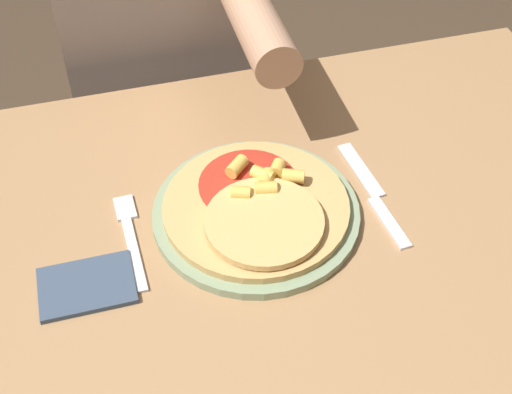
% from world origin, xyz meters
% --- Properties ---
extents(dining_table, '(1.26, 0.73, 0.73)m').
position_xyz_m(dining_table, '(0.00, 0.00, 0.62)').
color(dining_table, '#9E754C').
rests_on(dining_table, ground_plane).
extents(plate, '(0.29, 0.29, 0.01)m').
position_xyz_m(plate, '(0.05, 0.02, 0.73)').
color(plate, gray).
rests_on(plate, dining_table).
extents(pizza, '(0.26, 0.26, 0.04)m').
position_xyz_m(pizza, '(0.05, 0.02, 0.75)').
color(pizza, tan).
rests_on(pizza, plate).
extents(fork, '(0.03, 0.18, 0.00)m').
position_xyz_m(fork, '(-0.13, 0.04, 0.73)').
color(fork, silver).
rests_on(fork, dining_table).
extents(knife, '(0.03, 0.22, 0.00)m').
position_xyz_m(knife, '(0.22, 0.02, 0.73)').
color(knife, silver).
rests_on(knife, dining_table).
extents(napkin, '(0.12, 0.09, 0.01)m').
position_xyz_m(napkin, '(-0.20, -0.04, 0.73)').
color(napkin, '#38475B').
rests_on(napkin, dining_table).
extents(person_diner, '(0.37, 0.52, 1.22)m').
position_xyz_m(person_diner, '(0.00, 0.55, 0.71)').
color(person_diner, '#2D2D38').
rests_on(person_diner, ground_plane).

